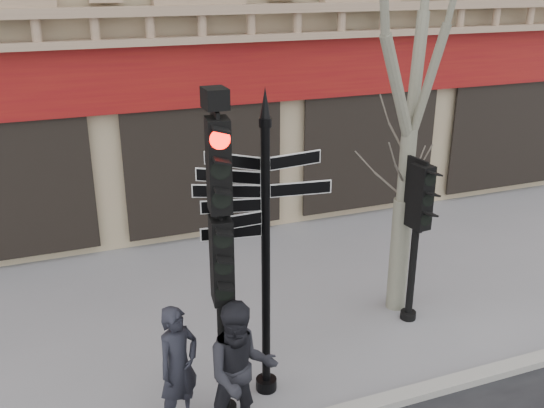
{
  "coord_description": "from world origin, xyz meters",
  "views": [
    {
      "loc": [
        -3.09,
        -7.11,
        5.51
      ],
      "look_at": [
        -0.12,
        0.6,
        2.35
      ],
      "focal_mm": 40.0,
      "sensor_mm": 36.0,
      "label": 1
    }
  ],
  "objects_px": {
    "traffic_signal_secondary": "(417,214)",
    "pedestrian_b": "(241,372)",
    "traffic_signal_main": "(219,225)",
    "fingerpost": "(266,199)",
    "pedestrian_a": "(179,367)"
  },
  "relations": [
    {
      "from": "traffic_signal_secondary",
      "to": "pedestrian_b",
      "type": "bearing_deg",
      "value": -161.37
    },
    {
      "from": "traffic_signal_main",
      "to": "fingerpost",
      "type": "bearing_deg",
      "value": 32.15
    },
    {
      "from": "traffic_signal_secondary",
      "to": "pedestrian_b",
      "type": "xyz_separation_m",
      "value": [
        -3.51,
        -1.62,
        -0.97
      ]
    },
    {
      "from": "pedestrian_b",
      "to": "fingerpost",
      "type": "bearing_deg",
      "value": 56.02
    },
    {
      "from": "pedestrian_b",
      "to": "traffic_signal_secondary",
      "type": "bearing_deg",
      "value": 30.05
    },
    {
      "from": "traffic_signal_main",
      "to": "pedestrian_a",
      "type": "distance_m",
      "value": 1.99
    },
    {
      "from": "traffic_signal_secondary",
      "to": "pedestrian_a",
      "type": "relative_size",
      "value": 1.63
    },
    {
      "from": "fingerpost",
      "to": "traffic_signal_secondary",
      "type": "height_order",
      "value": "fingerpost"
    },
    {
      "from": "traffic_signal_main",
      "to": "pedestrian_b",
      "type": "xyz_separation_m",
      "value": [
        0.09,
        -0.42,
        -1.8
      ]
    },
    {
      "from": "pedestrian_a",
      "to": "fingerpost",
      "type": "bearing_deg",
      "value": -18.99
    },
    {
      "from": "traffic_signal_secondary",
      "to": "traffic_signal_main",
      "type": "bearing_deg",
      "value": -167.75
    },
    {
      "from": "pedestrian_a",
      "to": "pedestrian_b",
      "type": "height_order",
      "value": "pedestrian_b"
    },
    {
      "from": "traffic_signal_main",
      "to": "pedestrian_b",
      "type": "distance_m",
      "value": 1.85
    },
    {
      "from": "traffic_signal_secondary",
      "to": "pedestrian_a",
      "type": "distance_m",
      "value": 4.45
    },
    {
      "from": "fingerpost",
      "to": "pedestrian_b",
      "type": "distance_m",
      "value": 2.15
    }
  ]
}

